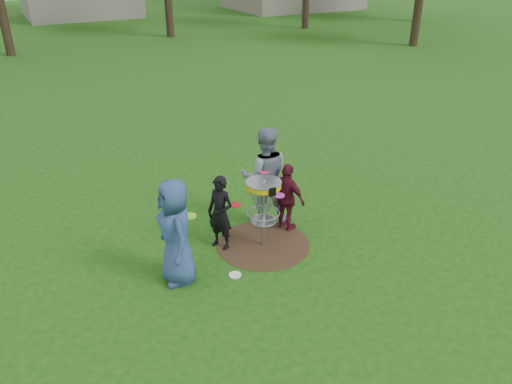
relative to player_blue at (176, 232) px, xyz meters
name	(u,v)px	position (x,y,z in m)	size (l,w,h in m)	color
ground	(263,244)	(1.80, 0.29, -0.94)	(100.00, 100.00, 0.00)	#19470F
dirt_patch	(263,244)	(1.80, 0.29, -0.94)	(1.80, 1.80, 0.01)	#47331E
player_blue	(176,232)	(0.00, 0.00, 0.00)	(0.92, 0.60, 1.88)	navy
player_black	(220,213)	(1.06, 0.60, -0.21)	(0.53, 0.35, 1.46)	black
player_grey	(265,176)	(2.26, 1.08, 0.09)	(1.00, 0.78, 2.06)	gray
player_maroon	(287,198)	(2.51, 0.60, -0.23)	(0.83, 0.35, 1.41)	#581424
disc_on_grass	(235,275)	(0.89, -0.36, -0.93)	(0.22, 0.22, 0.02)	white
disc_golf_basket	(264,198)	(1.80, 0.29, 0.08)	(0.66, 0.67, 1.38)	#9EA0A5
held_discs	(244,196)	(1.49, 0.47, 0.10)	(2.19, 1.01, 0.41)	#89E819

